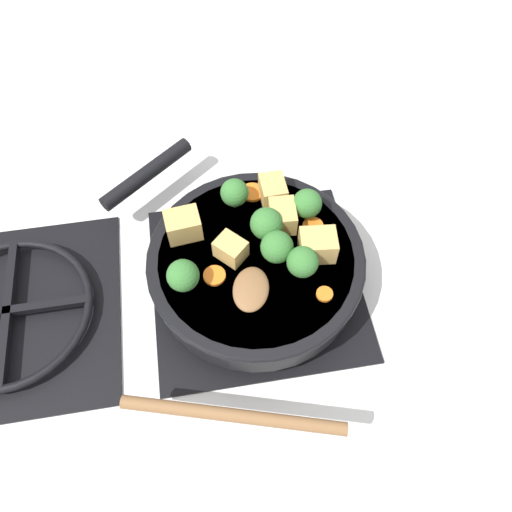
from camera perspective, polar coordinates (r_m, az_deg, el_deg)
The scene contains 20 objects.
ground_plane at distance 0.76m, azimuth -0.00°, elevation -3.03°, with size 2.40×2.40×0.00m, color silver.
front_burner_grate at distance 0.75m, azimuth -0.00°, elevation -2.60°, with size 0.31×0.31×0.03m.
rear_burner_grate at distance 0.81m, azimuth -26.29°, elevation -5.93°, with size 0.31×0.31×0.03m.
skillet_pan at distance 0.71m, azimuth -0.16°, elevation -0.80°, with size 0.40×0.37×0.05m.
wooden_spoon at distance 0.62m, azimuth -1.74°, elevation -11.78°, with size 0.24×0.26×0.02m.
tofu_cube_center_large at distance 0.68m, azimuth 7.05°, elevation 1.22°, with size 0.05×0.04×0.04m, color tan.
tofu_cube_near_handle at distance 0.74m, azimuth 1.94°, elevation 7.46°, with size 0.04×0.04×0.04m, color tan.
tofu_cube_east_chunk at distance 0.71m, azimuth 3.04°, elevation 4.57°, with size 0.05×0.04×0.04m, color tan.
tofu_cube_west_chunk at distance 0.68m, azimuth -2.91°, elevation 0.79°, with size 0.04×0.03×0.03m, color tan.
tofu_cube_back_piece at distance 0.71m, azimuth -8.32°, elevation 3.50°, with size 0.05×0.04×0.04m, color tan.
broccoli_floret_near_spoon at distance 0.65m, azimuth -8.34°, elevation -2.24°, with size 0.04×0.04×0.05m.
broccoli_floret_center_top at distance 0.69m, azimuth 1.21°, elevation 3.69°, with size 0.05×0.05×0.05m.
broccoli_floret_east_rim at distance 0.71m, azimuth 5.86°, elevation 5.97°, with size 0.04×0.04×0.05m.
broccoli_floret_west_rim at distance 0.66m, azimuth 5.34°, elevation -0.70°, with size 0.04×0.04×0.05m.
broccoli_floret_north_edge at distance 0.67m, azimuth 2.41°, elevation 1.03°, with size 0.04×0.04×0.05m.
broccoli_floret_south_cluster at distance 0.72m, azimuth -2.47°, elevation 7.23°, with size 0.04×0.04×0.05m.
carrot_slice_orange_thin at distance 0.68m, azimuth -4.76°, elevation -2.25°, with size 0.03×0.03×0.01m, color orange.
carrot_slice_near_center at distance 0.67m, azimuth 7.84°, elevation -4.34°, with size 0.02×0.02×0.01m, color orange.
carrot_slice_edge_slice at distance 0.76m, azimuth -0.44°, elevation 7.30°, with size 0.03×0.03×0.01m, color orange.
carrot_slice_under_broccoli at distance 0.72m, azimuth 6.52°, elevation 3.41°, with size 0.03×0.03×0.01m, color orange.
Camera 1 is at (-0.36, 0.06, 0.67)m, focal length 35.00 mm.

